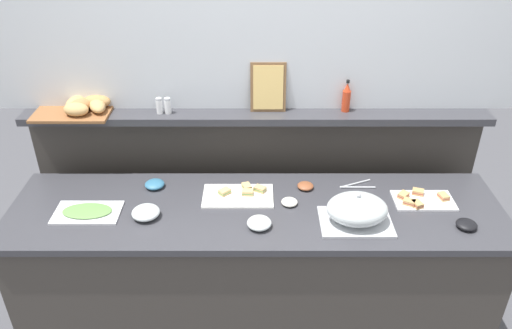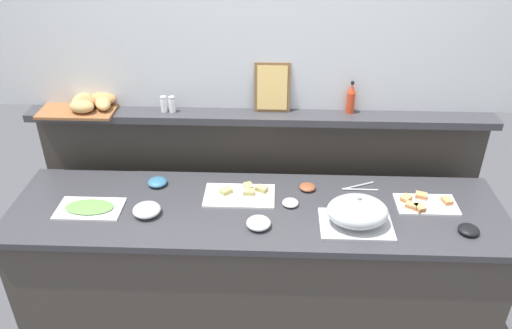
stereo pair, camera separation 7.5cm
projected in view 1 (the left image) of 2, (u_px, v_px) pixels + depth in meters
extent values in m
plane|color=#4C4C51|center=(257.00, 263.00, 3.48)|extent=(12.00, 12.00, 0.00)
cube|color=#3D3833|center=(257.00, 278.00, 2.75)|extent=(2.41, 0.61, 0.86)
cube|color=#38383D|center=(257.00, 211.00, 2.52)|extent=(2.45, 0.65, 0.03)
cube|color=#3D3833|center=(257.00, 201.00, 3.10)|extent=(2.51, 0.08, 1.17)
cube|color=#38383D|center=(258.00, 114.00, 2.74)|extent=(2.51, 0.22, 0.04)
cube|color=white|center=(239.00, 196.00, 2.59)|extent=(0.36, 0.21, 0.01)
cube|color=tan|center=(261.00, 190.00, 2.62)|extent=(0.07, 0.06, 0.01)
cube|color=#66994C|center=(261.00, 189.00, 2.61)|extent=(0.07, 0.06, 0.01)
cube|color=tan|center=(261.00, 188.00, 2.61)|extent=(0.07, 0.06, 0.01)
cube|color=tan|center=(248.00, 188.00, 2.63)|extent=(0.06, 0.07, 0.01)
cube|color=#66994C|center=(248.00, 187.00, 2.63)|extent=(0.06, 0.07, 0.01)
cube|color=tan|center=(248.00, 185.00, 2.63)|extent=(0.06, 0.07, 0.01)
cube|color=tan|center=(226.00, 193.00, 2.59)|extent=(0.07, 0.07, 0.01)
cube|color=#66994C|center=(226.00, 192.00, 2.59)|extent=(0.07, 0.07, 0.01)
cube|color=tan|center=(226.00, 190.00, 2.59)|extent=(0.07, 0.07, 0.01)
cube|color=tan|center=(249.00, 194.00, 2.59)|extent=(0.06, 0.04, 0.01)
cube|color=#66994C|center=(249.00, 192.00, 2.58)|extent=(0.06, 0.04, 0.01)
cube|color=tan|center=(249.00, 191.00, 2.58)|extent=(0.06, 0.04, 0.01)
cube|color=white|center=(425.00, 201.00, 2.55)|extent=(0.30, 0.17, 0.01)
cube|color=tan|center=(405.00, 197.00, 2.56)|extent=(0.07, 0.07, 0.01)
cube|color=#B24738|center=(405.00, 196.00, 2.56)|extent=(0.07, 0.07, 0.01)
cube|color=tan|center=(405.00, 194.00, 2.56)|extent=(0.07, 0.07, 0.01)
cube|color=tan|center=(445.00, 198.00, 2.55)|extent=(0.05, 0.06, 0.01)
cube|color=#B24738|center=(445.00, 197.00, 2.55)|extent=(0.05, 0.06, 0.01)
cube|color=tan|center=(445.00, 196.00, 2.55)|extent=(0.05, 0.06, 0.01)
cube|color=tan|center=(418.00, 205.00, 2.50)|extent=(0.06, 0.07, 0.01)
cube|color=#B24738|center=(419.00, 204.00, 2.50)|extent=(0.06, 0.07, 0.01)
cube|color=tan|center=(419.00, 203.00, 2.49)|extent=(0.06, 0.07, 0.01)
cube|color=tan|center=(410.00, 204.00, 2.51)|extent=(0.07, 0.06, 0.01)
cube|color=#B24738|center=(411.00, 202.00, 2.51)|extent=(0.07, 0.06, 0.01)
cube|color=tan|center=(411.00, 201.00, 2.50)|extent=(0.07, 0.06, 0.01)
cube|color=tan|center=(419.00, 194.00, 2.59)|extent=(0.07, 0.06, 0.01)
cube|color=#B24738|center=(420.00, 192.00, 2.58)|extent=(0.07, 0.06, 0.01)
cube|color=tan|center=(420.00, 191.00, 2.58)|extent=(0.07, 0.06, 0.01)
cube|color=silver|center=(89.00, 212.00, 2.47)|extent=(0.32, 0.19, 0.01)
ellipsoid|color=#66994C|center=(89.00, 210.00, 2.46)|extent=(0.24, 0.13, 0.01)
cube|color=#B7BABF|center=(357.00, 222.00, 2.40)|extent=(0.34, 0.24, 0.01)
ellipsoid|color=silver|center=(358.00, 209.00, 2.36)|extent=(0.28, 0.23, 0.14)
sphere|color=#B7BABF|center=(360.00, 195.00, 2.32)|extent=(0.02, 0.02, 0.02)
ellipsoid|color=silver|center=(147.00, 212.00, 2.43)|extent=(0.14, 0.14, 0.05)
ellipsoid|color=#E5CC66|center=(147.00, 214.00, 2.44)|extent=(0.11, 0.11, 0.03)
ellipsoid|color=silver|center=(260.00, 223.00, 2.37)|extent=(0.12, 0.12, 0.05)
ellipsoid|color=#599959|center=(260.00, 224.00, 2.37)|extent=(0.09, 0.09, 0.03)
ellipsoid|color=black|center=(468.00, 225.00, 2.36)|extent=(0.10, 0.10, 0.03)
ellipsoid|color=teal|center=(156.00, 184.00, 2.66)|extent=(0.10, 0.10, 0.04)
ellipsoid|color=brown|center=(307.00, 186.00, 2.65)|extent=(0.08, 0.08, 0.03)
ellipsoid|color=silver|center=(291.00, 202.00, 2.53)|extent=(0.08, 0.08, 0.03)
cylinder|color=#B7BABF|center=(357.00, 184.00, 2.69)|extent=(0.17, 0.08, 0.01)
cylinder|color=#B7BABF|center=(360.00, 188.00, 2.66)|extent=(0.18, 0.01, 0.01)
sphere|color=#B7BABF|center=(342.00, 187.00, 2.66)|extent=(0.01, 0.01, 0.01)
cylinder|color=red|center=(348.00, 101.00, 2.70)|extent=(0.04, 0.04, 0.12)
cone|color=red|center=(349.00, 87.00, 2.66)|extent=(0.04, 0.04, 0.04)
cylinder|color=black|center=(350.00, 82.00, 2.65)|extent=(0.02, 0.02, 0.02)
cylinder|color=white|center=(161.00, 107.00, 2.69)|extent=(0.03, 0.03, 0.08)
cylinder|color=#B7BABF|center=(160.00, 99.00, 2.67)|extent=(0.03, 0.03, 0.01)
cylinder|color=white|center=(169.00, 107.00, 2.69)|extent=(0.03, 0.03, 0.08)
cylinder|color=#B7BABF|center=(169.00, 99.00, 2.67)|extent=(0.03, 0.03, 0.01)
cube|color=brown|center=(75.00, 112.00, 2.71)|extent=(0.40, 0.26, 0.02)
ellipsoid|color=tan|center=(78.00, 109.00, 2.64)|extent=(0.15, 0.12, 0.07)
ellipsoid|color=tan|center=(81.00, 100.00, 2.76)|extent=(0.10, 0.12, 0.05)
ellipsoid|color=tan|center=(78.00, 103.00, 2.70)|extent=(0.10, 0.16, 0.07)
ellipsoid|color=#AD7A47|center=(81.00, 105.00, 2.68)|extent=(0.16, 0.16, 0.07)
ellipsoid|color=#B7844C|center=(99.00, 101.00, 2.73)|extent=(0.16, 0.12, 0.07)
ellipsoid|color=tan|center=(99.00, 105.00, 2.69)|extent=(0.14, 0.18, 0.06)
cube|color=brown|center=(270.00, 87.00, 2.68)|extent=(0.19, 0.05, 0.26)
cube|color=#E0B766|center=(270.00, 88.00, 2.67)|extent=(0.16, 0.04, 0.23)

